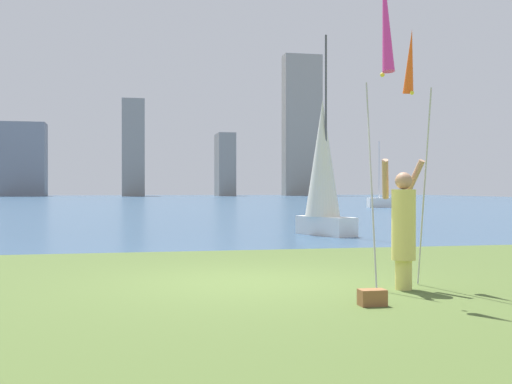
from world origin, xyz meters
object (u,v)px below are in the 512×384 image
sailboat_0 (379,202)px  sailboat_1 (323,170)px  person (403,225)px  kite_flag_right (411,70)px  bag (372,298)px  kite_flag_left (385,23)px

sailboat_0 → sailboat_1: bearing=-116.1°
person → sailboat_1: 10.33m
person → sailboat_0: bearing=75.4°
sailboat_1 → kite_flag_right: bearing=-100.2°
sailboat_0 → sailboat_1: sailboat_1 is taller
kite_flag_right → sailboat_0: size_ratio=0.77×
kite_flag_right → bag: 3.70m
kite_flag_right → sailboat_1: 9.68m
bag → sailboat_0: size_ratio=0.06×
kite_flag_left → bag: 3.59m
person → sailboat_1: sailboat_1 is taller
person → kite_flag_right: kite_flag_right is taller
kite_flag_left → bag: bearing=-122.4°
kite_flag_right → sailboat_1: (1.69, 9.45, -1.21)m
bag → kite_flag_right: bearing=52.4°
person → sailboat_0: (14.45, 35.25, -0.50)m
person → kite_flag_left: 2.73m
kite_flag_left → kite_flag_right: 1.27m
kite_flag_left → bag: size_ratio=14.18×
bag → kite_flag_left: bearing=57.6°
kite_flag_right → sailboat_1: sailboat_1 is taller
sailboat_0 → sailboat_1: size_ratio=0.81×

